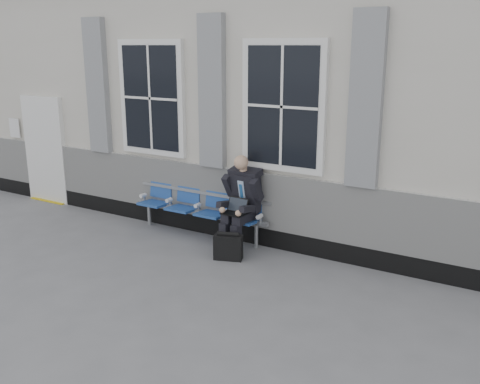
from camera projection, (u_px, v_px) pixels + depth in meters
The scene contains 5 objects.
ground at pixel (211, 277), 7.46m from camera, with size 70.00×70.00×0.00m, color slate.
station_building at pixel (314, 96), 9.76m from camera, with size 14.40×4.40×4.49m.
bench at pixel (200, 204), 8.95m from camera, with size 2.60×0.47×0.91m.
businessman at pixel (241, 199), 8.33m from camera, with size 0.63×0.85×1.51m.
briefcase at pixel (228, 247), 8.02m from camera, with size 0.46×0.31×0.44m.
Camera 1 is at (3.87, -5.70, 3.13)m, focal length 40.00 mm.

